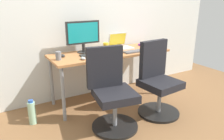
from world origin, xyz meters
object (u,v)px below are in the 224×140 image
object	(u,v)px
office_chair_left	(111,93)
coffee_mug	(106,46)
water_bottle_on_floor	(32,112)
open_laptop	(120,44)
desktop_monitor	(83,35)
office_chair_right	(157,82)

from	to	relation	value
office_chair_left	coffee_mug	world-z (taller)	office_chair_left
coffee_mug	office_chair_left	bearing A→B (deg)	-114.76
water_bottle_on_floor	open_laptop	bearing A→B (deg)	11.16
desktop_monitor	open_laptop	distance (m)	0.63
water_bottle_on_floor	coffee_mug	xyz separation A→B (m)	(1.19, 0.33, 0.62)
office_chair_left	water_bottle_on_floor	size ratio (longest dim) A/B	3.03
desktop_monitor	open_laptop	xyz separation A→B (m)	(0.59, -0.01, -0.20)
office_chair_left	open_laptop	size ratio (longest dim) A/B	3.03
desktop_monitor	open_laptop	world-z (taller)	desktop_monitor
open_laptop	coffee_mug	bearing A→B (deg)	166.65
office_chair_left	water_bottle_on_floor	xyz separation A→B (m)	(-0.80, 0.51, -0.28)
office_chair_right	water_bottle_on_floor	distance (m)	1.60
office_chair_right	coffee_mug	world-z (taller)	office_chair_right
office_chair_right	desktop_monitor	world-z (taller)	desktop_monitor
office_chair_right	water_bottle_on_floor	xyz separation A→B (m)	(-1.49, 0.51, -0.28)
office_chair_right	water_bottle_on_floor	size ratio (longest dim) A/B	3.03
open_laptop	coffee_mug	distance (m)	0.23
office_chair_left	coffee_mug	distance (m)	0.99
water_bottle_on_floor	coffee_mug	distance (m)	1.39
desktop_monitor	open_laptop	size ratio (longest dim) A/B	1.55
open_laptop	coffee_mug	xyz separation A→B (m)	(-0.22, 0.05, -0.01)
water_bottle_on_floor	desktop_monitor	xyz separation A→B (m)	(0.82, 0.28, 0.83)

